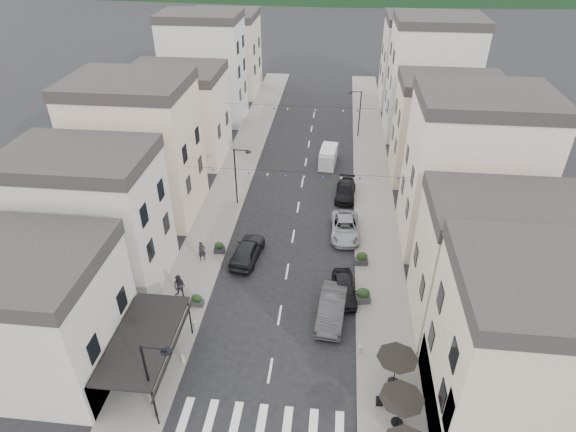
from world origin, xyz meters
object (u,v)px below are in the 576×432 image
parked_car_d (345,191)px  pedestrian_b (180,286)px  parked_car_a (344,289)px  parked_car_e (247,250)px  parked_car_c (345,228)px  parked_car_b (332,308)px  delivery_van (328,156)px  pedestrian_a (202,251)px

parked_car_d → pedestrian_b: pedestrian_b is taller
parked_car_a → parked_car_e: bearing=149.4°
parked_car_d → pedestrian_b: bearing=-123.3°
parked_car_c → parked_car_d: size_ratio=1.14×
parked_car_b → delivery_van: delivery_van is taller
parked_car_b → parked_car_d: bearing=92.2°
delivery_van → pedestrian_a: size_ratio=2.52×
pedestrian_b → delivery_van: bearing=76.3°
parked_car_e → pedestrian_b: pedestrian_b is taller
parked_car_c → pedestrian_a: (-11.77, -5.11, 0.25)m
parked_car_c → parked_car_a: bearing=-91.8°
parked_car_d → pedestrian_a: 16.72m
parked_car_b → pedestrian_a: bearing=158.6°
parked_car_c → delivery_van: (-2.03, 14.03, 0.27)m
parked_car_b → parked_car_e: parked_car_b is taller
parked_car_a → pedestrian_b: bearing=-178.9°
parked_car_b → pedestrian_b: pedestrian_b is taller
parked_car_e → pedestrian_b: 6.70m
parked_car_e → pedestrian_a: bearing=18.0°
parked_car_e → pedestrian_a: pedestrian_a is taller
pedestrian_a → parked_car_a: bearing=-44.6°
delivery_van → parked_car_b: bearing=-82.4°
pedestrian_b → parked_car_e: bearing=61.1°
pedestrian_a → pedestrian_b: size_ratio=0.91×
parked_car_b → parked_car_c: parked_car_b is taller
parked_car_e → delivery_van: size_ratio=1.12×
delivery_van → pedestrian_a: delivery_van is taller
parked_car_d → delivery_van: delivery_van is taller
parked_car_b → delivery_van: (-1.18, 24.57, 0.16)m
delivery_van → pedestrian_b: size_ratio=2.29×
pedestrian_a → parked_car_c: bearing=-6.5°
parked_car_c → pedestrian_b: size_ratio=2.77×
parked_car_c → delivery_van: size_ratio=1.21×
parked_car_d → delivery_van: 7.56m
parked_car_a → pedestrian_b: pedestrian_b is taller
parked_car_d → pedestrian_a: (-11.77, -11.87, 0.32)m
parked_car_b → pedestrian_a: (-10.92, 5.43, 0.15)m
pedestrian_b → parked_car_d: bearing=62.9°
parked_car_a → parked_car_e: (-8.11, 3.78, 0.11)m
parked_car_e → parked_car_c: bearing=-144.1°
parked_car_c → parked_car_b: bearing=-96.4°
parked_car_a → parked_car_c: bearing=84.4°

